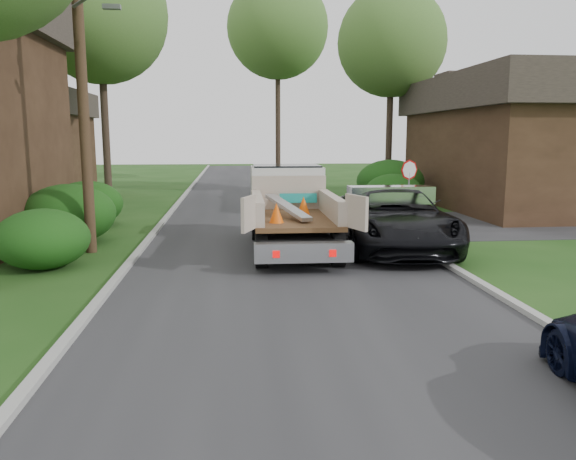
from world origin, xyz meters
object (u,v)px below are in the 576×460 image
(house_left_far, at_px, (17,142))
(flatbed_truck, at_px, (289,203))
(stop_sign, at_px, (409,179))
(black_pickup, at_px, (394,219))
(tree_right_far, at_px, (392,42))
(tree_left_far, at_px, (100,15))
(tree_center_far, at_px, (278,28))
(house_right, at_px, (538,140))
(utility_pole, at_px, (82,69))

(house_left_far, xyz_separation_m, flatbed_truck, (13.84, -16.41, -1.74))
(stop_sign, bearing_deg, black_pickup, -112.63)
(house_left_far, height_order, black_pickup, house_left_far)
(house_left_far, relative_size, tree_right_far, 0.66)
(stop_sign, relative_size, flatbed_truck, 0.39)
(tree_left_far, relative_size, tree_center_far, 0.84)
(house_right, bearing_deg, black_pickup, -135.76)
(black_pickup, bearing_deg, tree_right_far, 80.15)
(house_left_far, bearing_deg, black_pickup, -45.82)
(utility_pole, xyz_separation_m, tree_center_far, (7.48, 25.02, 5.81))
(stop_sign, distance_m, utility_pole, 11.91)
(tree_right_far, height_order, tree_center_far, tree_center_far)
(stop_sign, xyz_separation_m, house_right, (7.80, 5.00, 1.38))
(house_left_far, xyz_separation_m, tree_center_far, (15.50, 8.00, 7.93))
(tree_center_far, bearing_deg, black_pickup, -86.89)
(tree_right_far, bearing_deg, house_right, -47.49)
(utility_pole, height_order, flatbed_truck, utility_pole)
(utility_pole, xyz_separation_m, tree_right_far, (12.98, 15.02, 3.31))
(house_left_far, relative_size, flatbed_truck, 1.18)
(stop_sign, height_order, house_left_far, house_left_far)
(tree_left_far, distance_m, black_pickup, 18.35)
(stop_sign, height_order, flatbed_truck, stop_sign)
(tree_left_far, bearing_deg, tree_center_far, 53.84)
(flatbed_truck, bearing_deg, black_pickup, -16.61)
(utility_pole, bearing_deg, flatbed_truck, 5.94)
(stop_sign, xyz_separation_m, house_left_far, (-18.70, 13.00, 1.27))
(house_left_far, xyz_separation_m, tree_left_far, (6.00, -5.00, 5.93))
(utility_pole, relative_size, tree_right_far, 0.87)
(stop_sign, relative_size, tree_left_far, 0.20)
(utility_pole, xyz_separation_m, house_right, (18.48, 9.02, -2.01))
(house_right, relative_size, flatbed_truck, 2.02)
(stop_sign, relative_size, utility_pole, 0.25)
(house_left_far, distance_m, black_pickup, 24.31)
(house_left_far, bearing_deg, utility_pole, -64.77)
(flatbed_truck, distance_m, black_pickup, 3.21)
(stop_sign, height_order, tree_left_far, tree_left_far)
(house_left_far, bearing_deg, stop_sign, -34.81)
(utility_pole, height_order, tree_left_far, tree_left_far)
(stop_sign, height_order, tree_right_far, tree_right_far)
(stop_sign, relative_size, house_left_far, 0.33)
(house_right, distance_m, tree_center_far, 20.93)
(house_left_far, distance_m, house_right, 27.68)
(tree_left_far, bearing_deg, house_right, -8.33)
(tree_left_far, xyz_separation_m, tree_right_far, (15.00, 3.00, -0.50))
(stop_sign, xyz_separation_m, tree_left_far, (-12.70, 8.00, 7.20))
(house_right, distance_m, black_pickup, 13.62)
(house_right, xyz_separation_m, tree_center_far, (-11.00, 16.00, 7.82))
(flatbed_truck, bearing_deg, tree_left_far, 125.37)
(tree_right_far, bearing_deg, tree_center_far, 118.81)
(utility_pole, bearing_deg, tree_center_far, 73.35)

